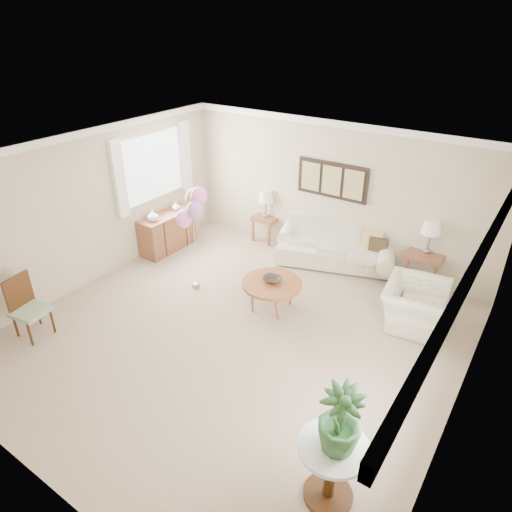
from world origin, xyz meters
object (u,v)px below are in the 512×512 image
(armchair, at_px, (415,305))
(accent_chair, at_px, (27,306))
(coffee_table, at_px, (272,284))
(sofa, at_px, (336,247))
(balloon_cluster, at_px, (193,207))

(armchair, relative_size, accent_chair, 1.09)
(coffee_table, height_order, armchair, armchair)
(sofa, height_order, balloon_cluster, balloon_cluster)
(armchair, distance_m, balloon_cluster, 3.72)
(sofa, bearing_deg, armchair, -31.09)
(armchair, height_order, accent_chair, accent_chair)
(armchair, bearing_deg, coffee_table, 106.23)
(armchair, height_order, balloon_cluster, balloon_cluster)
(coffee_table, height_order, accent_chair, accent_chair)
(accent_chair, bearing_deg, balloon_cluster, 63.30)
(sofa, distance_m, coffee_table, 1.97)
(coffee_table, xyz_separation_m, armchair, (1.99, 0.87, -0.11))
(accent_chair, height_order, balloon_cluster, balloon_cluster)
(sofa, bearing_deg, coffee_table, -95.20)
(coffee_table, bearing_deg, armchair, 23.52)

